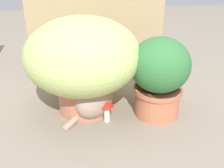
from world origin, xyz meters
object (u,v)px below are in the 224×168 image
Objects in this scene: grass_planter at (83,59)px; cat at (96,95)px; leafy_planter at (159,75)px; mushroom_ornament_red at (107,107)px; mushroom_ornament_pink at (102,101)px.

cat is (0.06, -0.07, -0.19)m from grass_planter.
leafy_planter is 3.53× the size of mushroom_ornament_red.
grass_planter is 0.25m from mushroom_ornament_pink.
mushroom_ornament_pink is at bearing -24.50° from cat.
leafy_planter is 0.34m from mushroom_ornament_pink.
mushroom_ornament_pink is (0.03, -0.01, -0.03)m from cat.
leafy_planter is at bearing -5.61° from cat.
leafy_planter is 3.52× the size of mushroom_ornament_pink.
grass_planter is at bearing 165.52° from leafy_planter.
mushroom_ornament_red is (0.05, -0.07, -0.03)m from cat.
leafy_planter is at bearing -3.51° from mushroom_ornament_pink.
grass_planter is 1.40× the size of leafy_planter.
grass_planter is 0.28m from mushroom_ornament_red.
mushroom_ornament_red is at bearing -171.56° from leafy_planter.
cat is 0.10m from mushroom_ornament_red.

